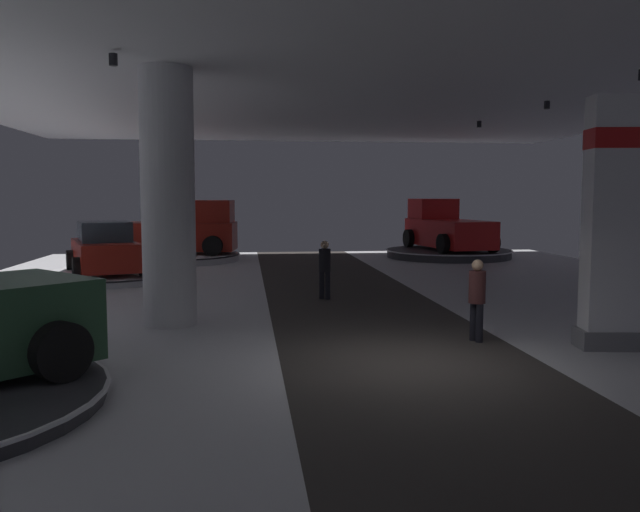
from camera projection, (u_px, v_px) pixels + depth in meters
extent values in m
cube|color=silver|center=(412.00, 365.00, 10.90)|extent=(24.00, 44.00, 0.05)
cube|color=#383330|center=(412.00, 363.00, 10.90)|extent=(4.40, 44.00, 0.01)
cube|color=silver|center=(416.00, 23.00, 10.39)|extent=(24.00, 44.00, 0.10)
cylinder|color=black|center=(113.00, 60.00, 12.07)|extent=(0.16, 0.16, 0.22)
cylinder|color=black|center=(147.00, 100.00, 17.18)|extent=(0.16, 0.16, 0.22)
cylinder|color=black|center=(173.00, 121.00, 21.90)|extent=(0.16, 0.16, 0.22)
cylinder|color=black|center=(547.00, 105.00, 18.10)|extent=(0.16, 0.16, 0.22)
cylinder|color=black|center=(479.00, 124.00, 22.92)|extent=(0.16, 0.16, 0.22)
cylinder|color=silver|center=(168.00, 198.00, 13.95)|extent=(1.14, 1.14, 5.50)
cube|color=slate|center=(612.00, 339.00, 11.98)|extent=(1.34, 0.81, 0.35)
cube|color=white|center=(617.00, 214.00, 11.77)|extent=(1.17, 0.71, 4.22)
cube|color=red|center=(621.00, 139.00, 11.64)|extent=(1.19, 0.74, 0.36)
cylinder|color=#333338|center=(448.00, 253.00, 29.63)|extent=(5.57, 5.56, 0.36)
cylinder|color=white|center=(448.00, 250.00, 29.61)|extent=(5.68, 5.68, 0.05)
cube|color=red|center=(449.00, 233.00, 29.54)|extent=(2.87, 5.56, 1.20)
cube|color=red|center=(433.00, 209.00, 31.08)|extent=(2.13, 1.97, 1.00)
cube|color=#28333D|center=(438.00, 209.00, 30.59)|extent=(1.74, 0.34, 0.75)
cylinder|color=black|center=(409.00, 238.00, 31.05)|extent=(0.40, 0.87, 0.84)
cylinder|color=black|center=(453.00, 237.00, 31.66)|extent=(0.40, 0.87, 0.84)
cylinder|color=black|center=(443.00, 244.00, 27.48)|extent=(0.40, 0.87, 0.84)
cylinder|color=black|center=(493.00, 243.00, 28.09)|extent=(0.40, 0.87, 0.84)
cylinder|color=silver|center=(105.00, 276.00, 21.70)|extent=(4.76, 4.76, 0.24)
cylinder|color=black|center=(105.00, 274.00, 21.70)|extent=(4.85, 4.85, 0.05)
cube|color=maroon|center=(105.00, 254.00, 21.64)|extent=(3.02, 4.55, 0.90)
cube|color=#2D3842|center=(104.00, 232.00, 21.43)|extent=(2.08, 2.29, 0.70)
cylinder|color=black|center=(70.00, 260.00, 22.54)|extent=(0.42, 0.71, 0.68)
cylinder|color=black|center=(129.00, 258.00, 23.37)|extent=(0.42, 0.71, 0.68)
cylinder|color=black|center=(76.00, 268.00, 19.95)|extent=(0.42, 0.71, 0.68)
cylinder|color=black|center=(143.00, 265.00, 20.79)|extent=(0.42, 0.71, 0.68)
sphere|color=white|center=(83.00, 247.00, 23.28)|extent=(0.18, 0.18, 0.18)
sphere|color=white|center=(112.00, 246.00, 23.69)|extent=(0.18, 0.18, 0.18)
cylinder|color=black|center=(61.00, 352.00, 8.98)|extent=(0.80, 0.78, 0.84)
cylinder|color=silver|center=(174.00, 257.00, 28.12)|extent=(5.57, 5.56, 0.31)
cylinder|color=black|center=(174.00, 254.00, 28.11)|extent=(5.68, 5.68, 0.05)
cube|color=maroon|center=(173.00, 236.00, 28.03)|extent=(5.48, 2.60, 1.20)
cube|color=maroon|center=(212.00, 212.00, 27.97)|extent=(1.87, 2.05, 1.00)
cube|color=#28333D|center=(201.00, 212.00, 27.96)|extent=(0.25, 1.75, 0.75)
cylinder|color=black|center=(220.00, 242.00, 29.27)|extent=(0.86, 0.36, 0.84)
cylinder|color=black|center=(213.00, 246.00, 26.93)|extent=(0.86, 0.36, 0.84)
cylinder|color=black|center=(138.00, 242.00, 29.20)|extent=(0.86, 0.36, 0.84)
cylinder|color=black|center=(123.00, 246.00, 26.86)|extent=(0.86, 0.36, 0.84)
cylinder|color=black|center=(328.00, 285.00, 17.60)|extent=(0.14, 0.14, 0.80)
cylinder|color=black|center=(322.00, 284.00, 17.68)|extent=(0.14, 0.14, 0.80)
cylinder|color=black|center=(325.00, 260.00, 17.58)|extent=(0.32, 0.32, 0.62)
sphere|color=tan|center=(325.00, 245.00, 17.54)|extent=(0.22, 0.22, 0.22)
cylinder|color=black|center=(479.00, 322.00, 12.41)|extent=(0.14, 0.14, 0.80)
cylinder|color=black|center=(473.00, 320.00, 12.57)|extent=(0.14, 0.14, 0.80)
cylinder|color=#472323|center=(477.00, 287.00, 12.43)|extent=(0.32, 0.32, 0.62)
sphere|color=tan|center=(478.00, 265.00, 12.39)|extent=(0.22, 0.22, 0.22)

